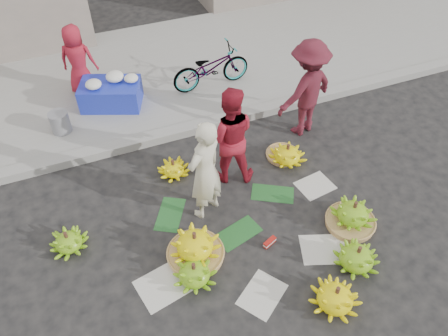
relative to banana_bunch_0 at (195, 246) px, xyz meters
name	(u,v)px	position (x,y,z in m)	size (l,w,h in m)	color
ground	(239,221)	(0.79, 0.33, -0.23)	(80.00, 80.00, 0.00)	black
curb	(190,129)	(0.79, 2.53, -0.15)	(40.00, 0.25, 0.15)	gray
sidewalk	(158,70)	(0.79, 4.63, -0.17)	(40.00, 4.00, 0.12)	gray
newspaper_scatter	(263,264)	(0.79, -0.47, -0.22)	(3.20, 1.80, 0.00)	silver
banana_leaves	(228,213)	(0.69, 0.53, -0.22)	(2.00, 1.00, 0.00)	#1B5122
banana_bunch_0	(195,246)	(0.00, 0.00, 0.00)	(0.83, 0.83, 0.51)	#AA7E47
banana_bunch_1	(194,273)	(-0.14, -0.34, -0.07)	(0.66, 0.66, 0.36)	#5FA517
banana_bunch_2	(335,297)	(1.35, -1.32, -0.05)	(0.65, 0.65, 0.39)	#FFF10C
banana_bunch_3	(357,257)	(1.93, -0.93, -0.05)	(0.65, 0.65, 0.39)	#5FA517
banana_bunch_4	(352,215)	(2.26, -0.32, -0.02)	(0.70, 0.70, 0.48)	#AA7E47
banana_bunch_5	(287,154)	(2.03, 1.20, -0.06)	(0.69, 0.69, 0.37)	#FFF10C
banana_bunch_6	(68,241)	(-1.57, 0.79, -0.08)	(0.56, 0.56, 0.33)	#5FA517
banana_bunch_7	(173,168)	(0.20, 1.62, -0.10)	(0.61, 0.61, 0.31)	#FFF10C
basket_spare	(282,155)	(2.02, 1.34, -0.19)	(0.53, 0.53, 0.06)	#AA7E47
incense_stack	(270,242)	(1.02, -0.21, -0.18)	(0.21, 0.07, 0.08)	#AB1812
vendor_cream	(205,171)	(0.42, 0.71, 0.60)	(0.60, 0.40, 1.65)	beige
vendor_red	(229,136)	(1.01, 1.27, 0.60)	(0.80, 0.62, 1.65)	#B51B2B
man_striped	(307,89)	(2.65, 1.85, 0.65)	(1.13, 0.65, 1.75)	maroon
flower_table	(111,93)	(-0.33, 3.72, 0.15)	(1.25, 1.02, 0.63)	#1B29B5
grey_bucket	(60,122)	(-1.33, 3.27, 0.08)	(0.33, 0.33, 0.38)	gray
flower_vendor	(78,60)	(-0.74, 4.35, 0.57)	(0.66, 0.43, 1.36)	#B51B2B
bicycle	(211,67)	(1.60, 3.60, 0.31)	(1.56, 0.54, 0.82)	gray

